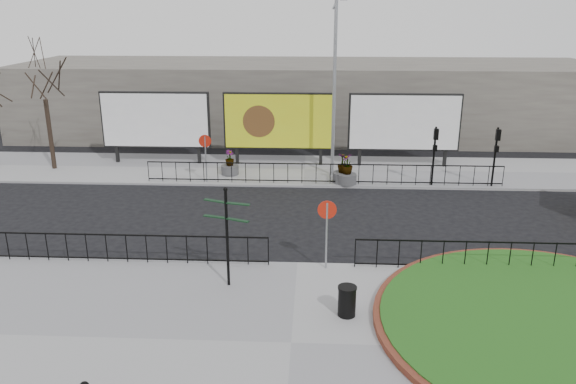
# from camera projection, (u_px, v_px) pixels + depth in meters

# --- Properties ---
(ground) EXTENTS (90.00, 90.00, 0.00)m
(ground) POSITION_uv_depth(u_px,v_px,m) (297.00, 265.00, 19.90)
(ground) COLOR black
(ground) RESTS_ON ground
(pavement_near) EXTENTS (30.00, 10.00, 0.12)m
(pavement_near) POSITION_uv_depth(u_px,v_px,m) (291.00, 345.00, 15.14)
(pavement_near) COLOR gray
(pavement_near) RESTS_ON ground
(pavement_far) EXTENTS (44.00, 6.00, 0.12)m
(pavement_far) POSITION_uv_depth(u_px,v_px,m) (305.00, 170.00, 31.26)
(pavement_far) COLOR gray
(pavement_far) RESTS_ON ground
(brick_edge) EXTENTS (10.40, 10.40, 0.18)m
(brick_edge) POSITION_uv_depth(u_px,v_px,m) (560.00, 327.00, 15.69)
(brick_edge) COLOR maroon
(brick_edge) RESTS_ON pavement_near
(grass_lawn) EXTENTS (10.00, 10.00, 0.22)m
(grass_lawn) POSITION_uv_depth(u_px,v_px,m) (560.00, 326.00, 15.68)
(grass_lawn) COLOR #1F5015
(grass_lawn) RESTS_ON pavement_near
(railing_near_left) EXTENTS (10.00, 0.10, 1.10)m
(railing_near_left) POSITION_uv_depth(u_px,v_px,m) (127.00, 248.00, 19.68)
(railing_near_left) COLOR black
(railing_near_left) RESTS_ON pavement_near
(railing_near_right) EXTENTS (9.00, 0.10, 1.10)m
(railing_near_right) POSITION_uv_depth(u_px,v_px,m) (488.00, 256.00, 19.10)
(railing_near_right) COLOR black
(railing_near_right) RESTS_ON pavement_near
(railing_far) EXTENTS (18.00, 0.10, 1.10)m
(railing_far) POSITION_uv_depth(u_px,v_px,m) (323.00, 174.00, 28.46)
(railing_far) COLOR black
(railing_far) RESTS_ON pavement_far
(speed_sign_far) EXTENTS (0.64, 0.07, 2.47)m
(speed_sign_far) POSITION_uv_depth(u_px,v_px,m) (205.00, 148.00, 28.45)
(speed_sign_far) COLOR gray
(speed_sign_far) RESTS_ON pavement_far
(speed_sign_near) EXTENTS (0.64, 0.07, 2.47)m
(speed_sign_near) POSITION_uv_depth(u_px,v_px,m) (327.00, 220.00, 18.88)
(speed_sign_near) COLOR gray
(speed_sign_near) RESTS_ON pavement_near
(billboard_left) EXTENTS (6.20, 0.31, 4.10)m
(billboard_left) POSITION_uv_depth(u_px,v_px,m) (155.00, 120.00, 31.78)
(billboard_left) COLOR black
(billboard_left) RESTS_ON pavement_far
(billboard_mid) EXTENTS (6.20, 0.31, 4.10)m
(billboard_mid) POSITION_uv_depth(u_px,v_px,m) (279.00, 121.00, 31.45)
(billboard_mid) COLOR black
(billboard_mid) RESTS_ON pavement_far
(billboard_right) EXTENTS (6.20, 0.31, 4.10)m
(billboard_right) POSITION_uv_depth(u_px,v_px,m) (404.00, 123.00, 31.12)
(billboard_right) COLOR black
(billboard_right) RESTS_ON pavement_far
(lamp_post) EXTENTS (0.74, 0.18, 9.23)m
(lamp_post) POSITION_uv_depth(u_px,v_px,m) (334.00, 87.00, 28.74)
(lamp_post) COLOR gray
(lamp_post) RESTS_ON pavement_far
(signal_pole_a) EXTENTS (0.22, 0.26, 3.00)m
(signal_pole_a) POSITION_uv_depth(u_px,v_px,m) (435.00, 147.00, 27.79)
(signal_pole_a) COLOR black
(signal_pole_a) RESTS_ON pavement_far
(signal_pole_b) EXTENTS (0.22, 0.26, 3.00)m
(signal_pole_b) POSITION_uv_depth(u_px,v_px,m) (496.00, 148.00, 27.65)
(signal_pole_b) COLOR black
(signal_pole_b) RESTS_ON pavement_far
(tree_left) EXTENTS (2.00, 2.00, 7.00)m
(tree_left) POSITION_uv_depth(u_px,v_px,m) (46.00, 106.00, 30.32)
(tree_left) COLOR #2D2119
(tree_left) RESTS_ON pavement_far
(building_backdrop) EXTENTS (40.00, 10.00, 5.00)m
(building_backdrop) POSITION_uv_depth(u_px,v_px,m) (308.00, 98.00, 39.97)
(building_backdrop) COLOR slate
(building_backdrop) RESTS_ON ground
(fingerpost_sign) EXTENTS (1.55, 0.71, 3.34)m
(fingerpost_sign) POSITION_uv_depth(u_px,v_px,m) (227.00, 227.00, 17.64)
(fingerpost_sign) COLOR black
(fingerpost_sign) RESTS_ON pavement_near
(litter_bin) EXTENTS (0.56, 0.56, 0.93)m
(litter_bin) POSITION_uv_depth(u_px,v_px,m) (347.00, 301.00, 16.32)
(litter_bin) COLOR black
(litter_bin) RESTS_ON pavement_near
(planter_a) EXTENTS (0.94, 0.94, 1.34)m
(planter_a) POSITION_uv_depth(u_px,v_px,m) (230.00, 166.00, 30.14)
(planter_a) COLOR #4C4C4F
(planter_a) RESTS_ON pavement_far
(planter_b) EXTENTS (1.02, 1.02, 1.53)m
(planter_b) POSITION_uv_depth(u_px,v_px,m) (343.00, 172.00, 28.72)
(planter_b) COLOR #4C4C4F
(planter_b) RESTS_ON pavement_far
(planter_c) EXTENTS (1.00, 1.00, 1.55)m
(planter_c) POSITION_uv_depth(u_px,v_px,m) (347.00, 173.00, 28.49)
(planter_c) COLOR #4C4C4F
(planter_c) RESTS_ON pavement_far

